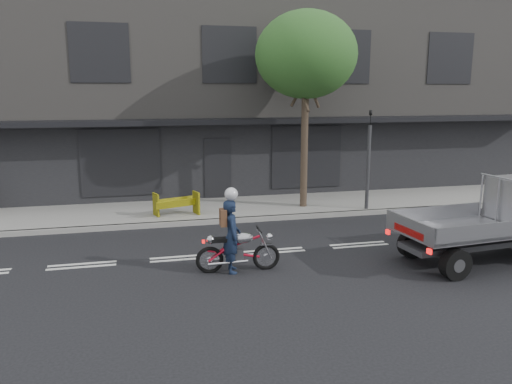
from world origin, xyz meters
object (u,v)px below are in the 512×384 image
object	(u,v)px
motorcycle	(238,250)
rider	(232,236)
construction_barrier	(177,205)
traffic_light_pole	(368,165)
street_tree	(306,55)

from	to	relation	value
motorcycle	rider	xyz separation A→B (m)	(-0.15, 0.00, 0.33)
construction_barrier	traffic_light_pole	bearing A→B (deg)	-3.38
traffic_light_pole	rider	xyz separation A→B (m)	(-5.55, -4.55, -0.80)
street_tree	traffic_light_pole	world-z (taller)	street_tree
street_tree	motorcycle	distance (m)	7.96
street_tree	motorcycle	bearing A→B (deg)	-122.17
street_tree	construction_barrier	xyz separation A→B (m)	(-4.44, -0.47, -4.74)
street_tree	traffic_light_pole	size ratio (longest dim) A/B	1.93
traffic_light_pole	construction_barrier	bearing A→B (deg)	176.62
street_tree	rider	bearing A→B (deg)	-123.30
traffic_light_pole	construction_barrier	world-z (taller)	traffic_light_pole
traffic_light_pole	motorcycle	distance (m)	7.15
traffic_light_pole	rider	world-z (taller)	traffic_light_pole
traffic_light_pole	rider	size ratio (longest dim) A/B	2.05
traffic_light_pole	rider	bearing A→B (deg)	-140.63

